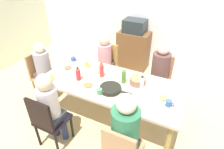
{
  "coord_description": "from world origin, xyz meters",
  "views": [
    {
      "loc": [
        1.03,
        -2.1,
        2.4
      ],
      "look_at": [
        0.0,
        0.0,
        0.89
      ],
      "focal_mm": 30.56,
      "sensor_mm": 36.0,
      "label": 1
    }
  ],
  "objects_px": {
    "person_2": "(50,105)",
    "cup_4": "(73,59)",
    "dining_table": "(112,87)",
    "plate_2": "(100,72)",
    "cup_1": "(100,92)",
    "microwave": "(135,26)",
    "bottle_1": "(78,74)",
    "chair_2": "(48,120)",
    "bottle_3": "(124,76)",
    "person_3": "(104,58)",
    "plate_1": "(163,98)",
    "bowl_0": "(138,80)",
    "person_4": "(160,69)",
    "side_cabinet": "(133,50)",
    "cup_2": "(169,103)",
    "chair_0": "(42,73)",
    "plate_0": "(88,86)",
    "chair_4": "(160,76)",
    "bottle_2": "(142,82)",
    "chair_3": "(107,63)",
    "person_0": "(44,67)",
    "plate_3": "(68,68)",
    "bottle_0": "(102,70)",
    "cup_5": "(87,64)",
    "serving_pan": "(111,89)"
  },
  "relations": [
    {
      "from": "person_0",
      "to": "bowl_0",
      "type": "distance_m",
      "value": 1.72
    },
    {
      "from": "chair_2",
      "to": "plate_1",
      "type": "xyz_separation_m",
      "value": [
        1.32,
        0.82,
        0.25
      ]
    },
    {
      "from": "person_0",
      "to": "cup_5",
      "type": "relative_size",
      "value": 9.81
    },
    {
      "from": "person_4",
      "to": "bottle_0",
      "type": "xyz_separation_m",
      "value": [
        -0.76,
        -0.67,
        0.14
      ]
    },
    {
      "from": "chair_4",
      "to": "bottle_2",
      "type": "relative_size",
      "value": 4.74
    },
    {
      "from": "bottle_3",
      "to": "cup_2",
      "type": "bearing_deg",
      "value": -16.88
    },
    {
      "from": "person_2",
      "to": "cup_1",
      "type": "bearing_deg",
      "value": 41.6
    },
    {
      "from": "chair_3",
      "to": "bottle_2",
      "type": "bearing_deg",
      "value": -38.3
    },
    {
      "from": "person_0",
      "to": "bottle_1",
      "type": "relative_size",
      "value": 5.2
    },
    {
      "from": "person_4",
      "to": "plate_1",
      "type": "height_order",
      "value": "person_4"
    },
    {
      "from": "side_cabinet",
      "to": "plate_1",
      "type": "bearing_deg",
      "value": -58.78
    },
    {
      "from": "person_2",
      "to": "plate_0",
      "type": "relative_size",
      "value": 4.69
    },
    {
      "from": "dining_table",
      "to": "cup_5",
      "type": "bearing_deg",
      "value": 158.36
    },
    {
      "from": "microwave",
      "to": "bottle_1",
      "type": "bearing_deg",
      "value": -95.4
    },
    {
      "from": "person_4",
      "to": "side_cabinet",
      "type": "height_order",
      "value": "person_4"
    },
    {
      "from": "chair_0",
      "to": "side_cabinet",
      "type": "xyz_separation_m",
      "value": [
        1.14,
        1.77,
        -0.06
      ]
    },
    {
      "from": "chair_3",
      "to": "cup_5",
      "type": "height_order",
      "value": "chair_3"
    },
    {
      "from": "person_3",
      "to": "person_2",
      "type": "bearing_deg",
      "value": -90.0
    },
    {
      "from": "plate_1",
      "to": "bowl_0",
      "type": "distance_m",
      "value": 0.47
    },
    {
      "from": "dining_table",
      "to": "bottle_3",
      "type": "relative_size",
      "value": 8.78
    },
    {
      "from": "cup_2",
      "to": "side_cabinet",
      "type": "relative_size",
      "value": 0.13
    },
    {
      "from": "chair_4",
      "to": "bottle_0",
      "type": "xyz_separation_m",
      "value": [
        -0.76,
        -0.77,
        0.35
      ]
    },
    {
      "from": "plate_3",
      "to": "cup_4",
      "type": "height_order",
      "value": "cup_4"
    },
    {
      "from": "person_0",
      "to": "person_3",
      "type": "distance_m",
      "value": 1.12
    },
    {
      "from": "dining_table",
      "to": "plate_3",
      "type": "relative_size",
      "value": 9.18
    },
    {
      "from": "person_2",
      "to": "cup_4",
      "type": "relative_size",
      "value": 10.14
    },
    {
      "from": "chair_2",
      "to": "plate_0",
      "type": "xyz_separation_m",
      "value": [
        0.27,
        0.62,
        0.25
      ]
    },
    {
      "from": "person_0",
      "to": "cup_5",
      "type": "distance_m",
      "value": 0.81
    },
    {
      "from": "bottle_2",
      "to": "bottle_3",
      "type": "relative_size",
      "value": 0.77
    },
    {
      "from": "chair_3",
      "to": "microwave",
      "type": "bearing_deg",
      "value": 76.37
    },
    {
      "from": "chair_2",
      "to": "side_cabinet",
      "type": "xyz_separation_m",
      "value": [
        0.22,
        2.63,
        -0.06
      ]
    },
    {
      "from": "bowl_0",
      "to": "cup_1",
      "type": "distance_m",
      "value": 0.6
    },
    {
      "from": "bowl_0",
      "to": "cup_4",
      "type": "relative_size",
      "value": 2.03
    },
    {
      "from": "person_0",
      "to": "chair_2",
      "type": "relative_size",
      "value": 1.25
    },
    {
      "from": "person_0",
      "to": "plate_2",
      "type": "bearing_deg",
      "value": 8.67
    },
    {
      "from": "chair_2",
      "to": "serving_pan",
      "type": "height_order",
      "value": "chair_2"
    },
    {
      "from": "person_4",
      "to": "side_cabinet",
      "type": "distance_m",
      "value": 1.35
    },
    {
      "from": "chair_2",
      "to": "bottle_3",
      "type": "distance_m",
      "value": 1.22
    },
    {
      "from": "chair_2",
      "to": "cup_2",
      "type": "bearing_deg",
      "value": 27.04
    },
    {
      "from": "plate_2",
      "to": "cup_1",
      "type": "bearing_deg",
      "value": -60.73
    },
    {
      "from": "side_cabinet",
      "to": "chair_3",
      "type": "bearing_deg",
      "value": -103.63
    },
    {
      "from": "chair_0",
      "to": "cup_1",
      "type": "relative_size",
      "value": 8.32
    },
    {
      "from": "person_4",
      "to": "side_cabinet",
      "type": "bearing_deg",
      "value": 130.36
    },
    {
      "from": "dining_table",
      "to": "cup_4",
      "type": "xyz_separation_m",
      "value": [
        -0.93,
        0.31,
        0.11
      ]
    },
    {
      "from": "bottle_2",
      "to": "cup_4",
      "type": "bearing_deg",
      "value": 170.6
    },
    {
      "from": "person_3",
      "to": "plate_2",
      "type": "distance_m",
      "value": 0.65
    },
    {
      "from": "plate_2",
      "to": "cup_2",
      "type": "relative_size",
      "value": 1.85
    },
    {
      "from": "person_4",
      "to": "plate_2",
      "type": "bearing_deg",
      "value": -144.37
    },
    {
      "from": "person_0",
      "to": "chair_4",
      "type": "relative_size",
      "value": 1.25
    },
    {
      "from": "person_4",
      "to": "bottle_1",
      "type": "bearing_deg",
      "value": -138.68
    }
  ]
}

